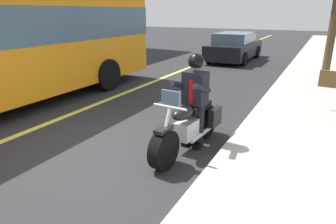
% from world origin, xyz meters
% --- Properties ---
extents(ground_plane, '(80.00, 80.00, 0.00)m').
position_xyz_m(ground_plane, '(0.00, 0.00, 0.00)').
color(ground_plane, '#28282B').
extents(lane_center_stripe, '(60.00, 0.16, 0.01)m').
position_xyz_m(lane_center_stripe, '(0.00, -2.00, 0.01)').
color(lane_center_stripe, '#E5DB4C').
rests_on(lane_center_stripe, ground_plane).
extents(motorcycle_main, '(2.22, 0.70, 1.26)m').
position_xyz_m(motorcycle_main, '(-1.03, 1.38, 0.45)').
color(motorcycle_main, black).
rests_on(motorcycle_main, ground_plane).
extents(rider_main, '(0.65, 0.58, 1.74)m').
position_xyz_m(rider_main, '(-1.22, 1.39, 1.04)').
color(rider_main, black).
rests_on(rider_main, ground_plane).
extents(car_silver, '(4.60, 1.92, 1.40)m').
position_xyz_m(car_silver, '(-11.71, -0.81, 0.69)').
color(car_silver, black).
rests_on(car_silver, ground_plane).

